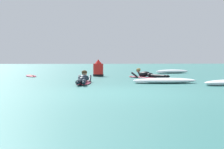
% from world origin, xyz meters
% --- Properties ---
extents(ground_plane, '(120.00, 120.00, 0.00)m').
position_xyz_m(ground_plane, '(0.00, 10.00, 0.00)').
color(ground_plane, '#387A75').
extents(surfer_near, '(0.81, 2.62, 0.55)m').
position_xyz_m(surfer_near, '(-1.06, 3.40, 0.14)').
color(surfer_near, '#E54C66').
rests_on(surfer_near, ground).
extents(surfer_far, '(1.68, 2.45, 0.54)m').
position_xyz_m(surfer_far, '(2.19, 6.47, 0.14)').
color(surfer_far, '#E54C66').
rests_on(surfer_far, ground).
extents(drifting_surfboard, '(0.98, 1.95, 0.16)m').
position_xyz_m(drifting_surfboard, '(-3.69, 8.87, 0.03)').
color(drifting_surfboard, '#E54C66').
rests_on(drifting_surfboard, ground).
extents(whitewater_mid_left, '(2.49, 1.08, 0.26)m').
position_xyz_m(whitewater_mid_left, '(5.35, 11.61, 0.12)').
color(whitewater_mid_left, white).
rests_on(whitewater_mid_left, ground).
extents(whitewater_mid_right, '(2.52, 1.06, 0.21)m').
position_xyz_m(whitewater_mid_right, '(2.06, 3.23, 0.10)').
color(whitewater_mid_right, white).
rests_on(whitewater_mid_right, ground).
extents(channel_marker_buoy, '(0.59, 0.59, 0.94)m').
position_xyz_m(channel_marker_buoy, '(-0.02, 8.47, 0.37)').
color(channel_marker_buoy, red).
rests_on(channel_marker_buoy, ground).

